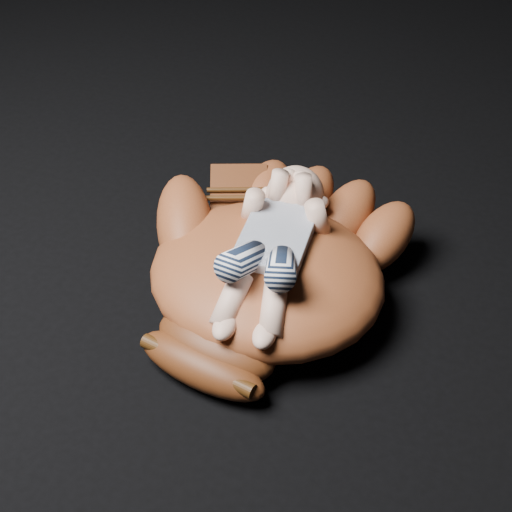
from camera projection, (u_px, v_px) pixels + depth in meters
name	position (u px, v px, depth m)	size (l,w,h in m)	color
baseball_glove	(267.00, 267.00, 1.26)	(0.48, 0.55, 0.17)	maroon
newborn_baby	(271.00, 247.00, 1.22)	(0.17, 0.37, 0.15)	#DBA88D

